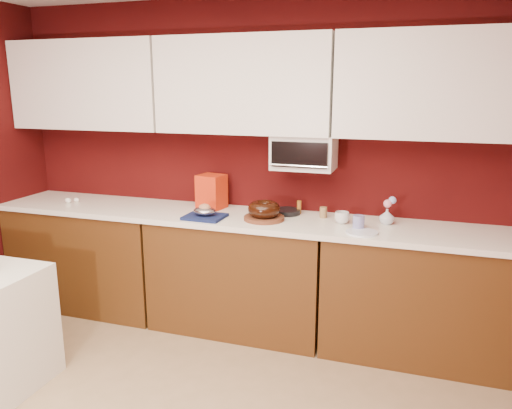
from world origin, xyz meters
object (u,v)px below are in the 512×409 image
object	(u,v)px
toaster_oven	(304,152)
blue_jar	(359,222)
foil_ham_nest	(205,211)
coffee_mug	(342,216)
bundt_cake	(264,209)
pandoro_box	(212,192)
flower_vase	(387,216)

from	to	relation	value
toaster_oven	blue_jar	size ratio (longest dim) A/B	4.76
toaster_oven	blue_jar	distance (m)	0.67
foil_ham_nest	coffee_mug	world-z (taller)	coffee_mug
bundt_cake	blue_jar	size ratio (longest dim) A/B	2.47
pandoro_box	coffee_mug	bearing A→B (deg)	3.54
pandoro_box	flower_vase	distance (m)	1.35
bundt_cake	coffee_mug	distance (m)	0.56
flower_vase	foil_ham_nest	bearing A→B (deg)	-168.94
bundt_cake	pandoro_box	bearing A→B (deg)	156.60
blue_jar	flower_vase	size ratio (longest dim) A/B	0.76
pandoro_box	blue_jar	world-z (taller)	pandoro_box
toaster_oven	pandoro_box	world-z (taller)	toaster_oven
coffee_mug	flower_vase	xyz separation A→B (m)	(0.30, 0.08, 0.01)
bundt_cake	foil_ham_nest	xyz separation A→B (m)	(-0.43, -0.09, -0.03)
blue_jar	bundt_cake	bearing A→B (deg)	177.74
toaster_oven	pandoro_box	distance (m)	0.81
flower_vase	coffee_mug	bearing A→B (deg)	-165.36
foil_ham_nest	flower_vase	bearing A→B (deg)	11.06
coffee_mug	bundt_cake	bearing A→B (deg)	-171.42
coffee_mug	flower_vase	world-z (taller)	flower_vase
blue_jar	flower_vase	bearing A→B (deg)	47.53
coffee_mug	pandoro_box	bearing A→B (deg)	172.71
blue_jar	pandoro_box	bearing A→B (deg)	168.31
toaster_oven	flower_vase	bearing A→B (deg)	-6.00
foil_ham_nest	coffee_mug	distance (m)	0.99
flower_vase	blue_jar	bearing A→B (deg)	-132.47
coffee_mug	flower_vase	size ratio (longest dim) A/B	0.81
coffee_mug	foil_ham_nest	bearing A→B (deg)	-170.06
toaster_oven	bundt_cake	bearing A→B (deg)	-136.09
foil_ham_nest	coffee_mug	xyz separation A→B (m)	(0.98, 0.17, -0.00)
foil_ham_nest	pandoro_box	size ratio (longest dim) A/B	0.63
pandoro_box	flower_vase	xyz separation A→B (m)	(1.35, -0.06, -0.07)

